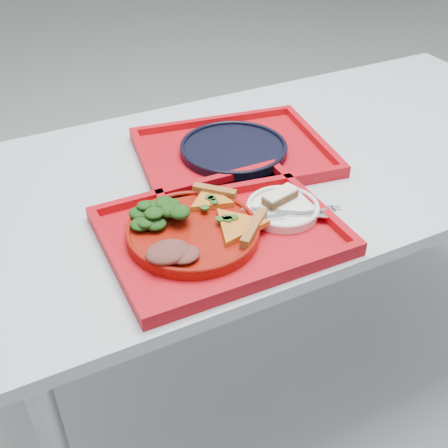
{
  "coord_description": "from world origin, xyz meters",
  "views": [
    {
      "loc": [
        -0.71,
        -1.0,
        1.44
      ],
      "look_at": [
        -0.3,
        -0.21,
        0.78
      ],
      "focal_mm": 45.0,
      "sensor_mm": 36.0,
      "label": 1
    }
  ],
  "objects": [
    {
      "name": "table",
      "position": [
        0.0,
        0.0,
        0.68
      ],
      "size": [
        1.6,
        0.8,
        0.75
      ],
      "color": "#B1BAC7",
      "rests_on": "ground"
    },
    {
      "name": "pizza_slice_a",
      "position": [
        -0.29,
        -0.24,
        0.79
      ],
      "size": [
        0.17,
        0.17,
        0.02
      ],
      "primitive_type": null,
      "rotation": [
        0.0,
        0.0,
        2.31
      ],
      "color": "orange",
      "rests_on": "dinner_plate"
    },
    {
      "name": "tray_main",
      "position": [
        -0.31,
        -0.21,
        0.76
      ],
      "size": [
        0.46,
        0.36,
        0.01
      ],
      "primitive_type": "cube",
      "rotation": [
        0.0,
        0.0,
        -0.02
      ],
      "color": "#AF0912",
      "rests_on": "table"
    },
    {
      "name": "ground",
      "position": [
        0.0,
        0.0,
        0.0
      ],
      "size": [
        10.0,
        10.0,
        0.0
      ],
      "primitive_type": "plane",
      "color": "#93979C",
      "rests_on": "ground"
    },
    {
      "name": "pizza_slice_b",
      "position": [
        -0.29,
        -0.13,
        0.79
      ],
      "size": [
        0.14,
        0.14,
        0.02
      ],
      "primitive_type": null,
      "rotation": [
        0.0,
        0.0,
        3.92
      ],
      "color": "orange",
      "rests_on": "dinner_plate"
    },
    {
      "name": "tray_far",
      "position": [
        -0.14,
        0.06,
        0.76
      ],
      "size": [
        0.5,
        0.42,
        0.01
      ],
      "primitive_type": "cube",
      "rotation": [
        0.0,
        0.0,
        -0.16
      ],
      "color": "#AF0912",
      "rests_on": "table"
    },
    {
      "name": "knife",
      "position": [
        -0.17,
        -0.23,
        0.78
      ],
      "size": [
        0.16,
        0.11,
        0.01
      ],
      "primitive_type": "cube",
      "rotation": [
        0.0,
        0.0,
        -0.58
      ],
      "color": "silver",
      "rests_on": "side_plate"
    },
    {
      "name": "side_plate",
      "position": [
        -0.17,
        -0.21,
        0.77
      ],
      "size": [
        0.15,
        0.15,
        0.01
      ],
      "primitive_type": "cylinder",
      "color": "white",
      "rests_on": "tray_main"
    },
    {
      "name": "meat_portion",
      "position": [
        -0.44,
        -0.26,
        0.79
      ],
      "size": [
        0.08,
        0.07,
        0.03
      ],
      "primitive_type": "ellipsoid",
      "color": "brown",
      "rests_on": "dinner_plate"
    },
    {
      "name": "fork",
      "position": [
        -0.17,
        -0.24,
        0.78
      ],
      "size": [
        0.19,
        0.06,
        0.01
      ],
      "primitive_type": "cube",
      "rotation": [
        0.0,
        0.0,
        -0.22
      ],
      "color": "silver",
      "rests_on": "side_plate"
    },
    {
      "name": "dessert_bar",
      "position": [
        -0.16,
        -0.19,
        0.79
      ],
      "size": [
        0.08,
        0.05,
        0.02
      ],
      "rotation": [
        0.0,
        0.0,
        0.25
      ],
      "color": "#492918",
      "rests_on": "side_plate"
    },
    {
      "name": "salad_heap",
      "position": [
        -0.41,
        -0.14,
        0.8
      ],
      "size": [
        0.1,
        0.09,
        0.05
      ],
      "primitive_type": "ellipsoid",
      "color": "black",
      "rests_on": "dinner_plate"
    },
    {
      "name": "dinner_plate",
      "position": [
        -0.37,
        -0.2,
        0.77
      ],
      "size": [
        0.26,
        0.26,
        0.02
      ],
      "primitive_type": "cylinder",
      "color": "maroon",
      "rests_on": "tray_main"
    },
    {
      "name": "navy_plate",
      "position": [
        -0.14,
        0.06,
        0.77
      ],
      "size": [
        0.26,
        0.26,
        0.02
      ],
      "primitive_type": "cylinder",
      "color": "black",
      "rests_on": "tray_far"
    }
  ]
}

